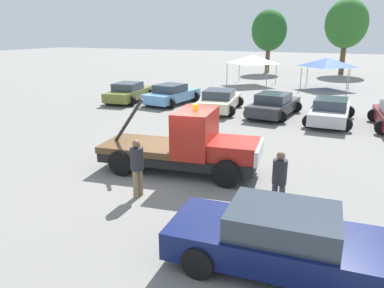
{
  "coord_description": "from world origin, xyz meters",
  "views": [
    {
      "loc": [
        5.56,
        -11.04,
        4.72
      ],
      "look_at": [
        0.5,
        0.0,
        1.05
      ],
      "focal_mm": 35.0,
      "sensor_mm": 36.0,
      "label": 1
    }
  ],
  "objects": [
    {
      "name": "tree_left",
      "position": [
        3.02,
        35.63,
        5.52
      ],
      "size": [
        4.61,
        4.61,
        8.23
      ],
      "color": "brown",
      "rests_on": "ground"
    },
    {
      "name": "person_at_hood",
      "position": [
        -0.16,
        -2.4,
        1.01
      ],
      "size": [
        0.39,
        0.39,
        1.75
      ],
      "rotation": [
        0.0,
        0.0,
        6.17
      ],
      "color": "#847051",
      "rests_on": "ground"
    },
    {
      "name": "parked_car_silver",
      "position": [
        4.11,
        9.84,
        0.65
      ],
      "size": [
        2.42,
        4.86,
        1.34
      ],
      "rotation": [
        0.0,
        0.0,
        1.58
      ],
      "color": "#B7B7BC",
      "rests_on": "ground"
    },
    {
      "name": "tow_truck",
      "position": [
        0.34,
        0.05,
        0.94
      ],
      "size": [
        5.73,
        2.67,
        2.51
      ],
      "rotation": [
        0.0,
        0.0,
        0.14
      ],
      "color": "black",
      "rests_on": "ground"
    },
    {
      "name": "parked_car_charcoal",
      "position": [
        0.99,
        10.29,
        0.65
      ],
      "size": [
        2.71,
        4.77,
        1.34
      ],
      "rotation": [
        0.0,
        0.0,
        1.49
      ],
      "color": "#2D2D33",
      "rests_on": "ground"
    },
    {
      "name": "person_near_truck",
      "position": [
        3.82,
        -1.69,
        0.99
      ],
      "size": [
        0.38,
        0.38,
        1.72
      ],
      "rotation": [
        0.0,
        0.0,
        4.46
      ],
      "color": "#38383D",
      "rests_on": "ground"
    },
    {
      "name": "tree_center",
      "position": [
        -5.08,
        33.54,
        4.81
      ],
      "size": [
        4.01,
        4.01,
        7.16
      ],
      "color": "brown",
      "rests_on": "ground"
    },
    {
      "name": "canopy_tent_white",
      "position": [
        -3.84,
        22.67,
        2.3
      ],
      "size": [
        3.66,
        3.66,
        2.68
      ],
      "color": "#9E9EA3",
      "rests_on": "ground"
    },
    {
      "name": "parked_car_skyblue",
      "position": [
        -6.13,
        11.2,
        0.65
      ],
      "size": [
        2.77,
        4.68,
        1.34
      ],
      "rotation": [
        0.0,
        0.0,
        1.46
      ],
      "color": "#669ED1",
      "rests_on": "ground"
    },
    {
      "name": "foreground_car",
      "position": [
        4.63,
        -4.16,
        0.65
      ],
      "size": [
        5.29,
        2.25,
        1.34
      ],
      "rotation": [
        0.0,
        0.0,
        0.08
      ],
      "color": "#0F194C",
      "rests_on": "ground"
    },
    {
      "name": "parked_car_cream",
      "position": [
        -2.36,
        10.3,
        0.65
      ],
      "size": [
        2.93,
        4.82,
        1.34
      ],
      "rotation": [
        0.0,
        0.0,
        1.72
      ],
      "color": "beige",
      "rests_on": "ground"
    },
    {
      "name": "ground_plane",
      "position": [
        0.0,
        0.0,
        0.0
      ],
      "size": [
        160.0,
        160.0,
        0.0
      ],
      "primitive_type": "plane",
      "color": "gray"
    },
    {
      "name": "parked_car_olive",
      "position": [
        -9.22,
        10.71,
        0.65
      ],
      "size": [
        2.79,
        4.78,
        1.34
      ],
      "rotation": [
        0.0,
        0.0,
        1.71
      ],
      "color": "olive",
      "rests_on": "ground"
    },
    {
      "name": "canopy_tent_blue",
      "position": [
        2.56,
        22.85,
        2.23
      ],
      "size": [
        3.65,
        3.65,
        2.59
      ],
      "color": "#9E9EA3",
      "rests_on": "ground"
    }
  ]
}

